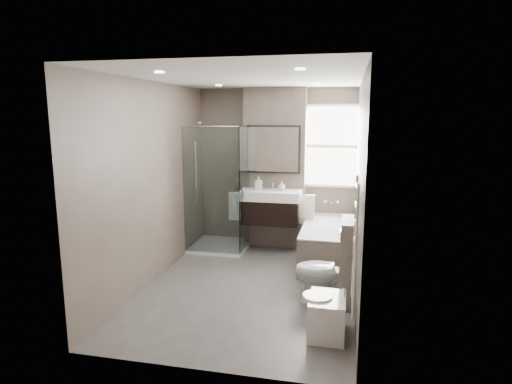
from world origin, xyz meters
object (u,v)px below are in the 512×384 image
(toilet, at_px, (327,272))
(bidet, at_px, (326,315))
(bathtub, at_px, (328,242))
(vanity, at_px, (271,207))

(toilet, relative_size, bidet, 1.45)
(bathtub, bearing_deg, toilet, -88.14)
(bathtub, xyz_separation_m, toilet, (0.05, -1.38, 0.06))
(vanity, distance_m, bathtub, 1.07)
(vanity, relative_size, bathtub, 0.59)
(vanity, relative_size, toilet, 1.28)
(bathtub, bearing_deg, vanity, 160.63)
(vanity, relative_size, bidet, 1.85)
(toilet, height_order, bidet, toilet)
(bathtub, relative_size, toilet, 2.15)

